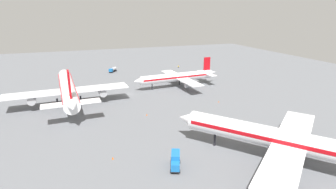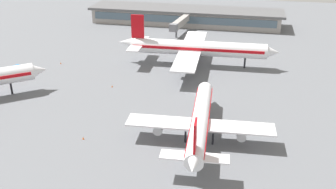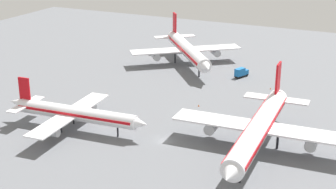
{
  "view_description": "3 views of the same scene",
  "coord_description": "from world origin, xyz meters",
  "px_view_note": "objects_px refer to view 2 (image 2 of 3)",
  "views": [
    {
      "loc": [
        108.66,
        -21.41,
        33.63
      ],
      "look_at": [
        17.85,
        11.93,
        3.79
      ],
      "focal_mm": 29.13,
      "sensor_mm": 36.0,
      "label": 1
    },
    {
      "loc": [
        -12.81,
        100.94,
        46.58
      ],
      "look_at": [
        6.7,
        11.99,
        4.35
      ],
      "focal_mm": 41.14,
      "sensor_mm": 36.0,
      "label": 2
    },
    {
      "loc": [
        -105.72,
        -51.16,
        54.8
      ],
      "look_at": [
        16.16,
        6.62,
        6.21
      ],
      "focal_mm": 54.62,
      "sensor_mm": 36.0,
      "label": 3
    }
  ],
  "objects_px": {
    "safety_cone_mid_apron": "(112,86)",
    "safety_cone_far_side": "(61,63)",
    "airplane_distant": "(196,48)",
    "airplane_taxiing": "(200,120)",
    "catering_truck": "(18,70)",
    "safety_cone_near_gate": "(83,138)"
  },
  "relations": [
    {
      "from": "safety_cone_mid_apron",
      "to": "safety_cone_far_side",
      "type": "distance_m",
      "value": 28.79
    },
    {
      "from": "airplane_distant",
      "to": "safety_cone_mid_apron",
      "type": "relative_size",
      "value": 91.26
    },
    {
      "from": "safety_cone_far_side",
      "to": "safety_cone_mid_apron",
      "type": "bearing_deg",
      "value": 147.92
    },
    {
      "from": "airplane_taxiing",
      "to": "catering_truck",
      "type": "relative_size",
      "value": 7.06
    },
    {
      "from": "airplane_taxiing",
      "to": "airplane_distant",
      "type": "xyz_separation_m",
      "value": [
        8.28,
        -47.56,
        1.45
      ]
    },
    {
      "from": "airplane_distant",
      "to": "catering_truck",
      "type": "bearing_deg",
      "value": -160.86
    },
    {
      "from": "catering_truck",
      "to": "safety_cone_far_side",
      "type": "relative_size",
      "value": 9.83
    },
    {
      "from": "airplane_distant",
      "to": "safety_cone_near_gate",
      "type": "bearing_deg",
      "value": -110.85
    },
    {
      "from": "catering_truck",
      "to": "safety_cone_near_gate",
      "type": "distance_m",
      "value": 48.68
    },
    {
      "from": "safety_cone_mid_apron",
      "to": "catering_truck",
      "type": "bearing_deg",
      "value": -4.61
    },
    {
      "from": "safety_cone_near_gate",
      "to": "safety_cone_mid_apron",
      "type": "height_order",
      "value": "same"
    },
    {
      "from": "airplane_distant",
      "to": "safety_cone_far_side",
      "type": "xyz_separation_m",
      "value": [
        45.93,
        8.91,
        -5.76
      ]
    },
    {
      "from": "airplane_taxiing",
      "to": "catering_truck",
      "type": "bearing_deg",
      "value": 63.61
    },
    {
      "from": "safety_cone_mid_apron",
      "to": "safety_cone_far_side",
      "type": "xyz_separation_m",
      "value": [
        24.4,
        -15.29,
        0.0
      ]
    },
    {
      "from": "safety_cone_far_side",
      "to": "safety_cone_near_gate",
      "type": "bearing_deg",
      "value": 122.02
    },
    {
      "from": "airplane_distant",
      "to": "safety_cone_near_gate",
      "type": "height_order",
      "value": "airplane_distant"
    },
    {
      "from": "catering_truck",
      "to": "safety_cone_mid_apron",
      "type": "distance_m",
      "value": 32.82
    },
    {
      "from": "airplane_distant",
      "to": "safety_cone_far_side",
      "type": "relative_size",
      "value": 91.26
    },
    {
      "from": "airplane_taxiing",
      "to": "catering_truck",
      "type": "distance_m",
      "value": 67.74
    },
    {
      "from": "airplane_distant",
      "to": "safety_cone_mid_apron",
      "type": "bearing_deg",
      "value": -134.21
    },
    {
      "from": "airplane_taxiing",
      "to": "safety_cone_mid_apron",
      "type": "relative_size",
      "value": 69.38
    },
    {
      "from": "safety_cone_mid_apron",
      "to": "safety_cone_far_side",
      "type": "relative_size",
      "value": 1.0
    }
  ]
}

